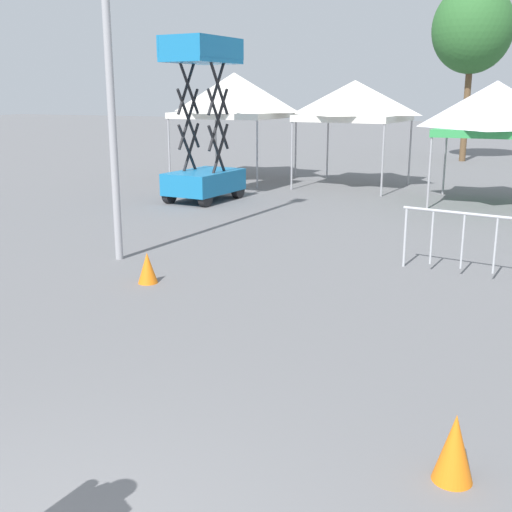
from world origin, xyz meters
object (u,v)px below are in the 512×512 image
Objects in this scene: tree_behind_tents_center at (472,29)px; traffic_cone_near_barrier at (454,448)px; canopy_tent_left_of_center at (355,101)px; canopy_tent_far_left at (234,95)px; traffic_cone_lot_center at (147,268)px; scissor_lift at (204,154)px; crowd_barrier_by_lift at (463,231)px; canopy_tent_right_of_center at (496,108)px.

tree_behind_tents_center reaches higher than traffic_cone_near_barrier.
tree_behind_tents_center is (2.06, 10.03, 2.90)m from canopy_tent_left_of_center.
canopy_tent_far_left is 7.28× the size of traffic_cone_lot_center.
scissor_lift reaches higher than crowd_barrier_by_lift.
canopy_tent_far_left is at bearing 168.74° from canopy_tent_right_of_center.
canopy_tent_left_of_center is at bearing 56.60° from scissor_lift.
traffic_cone_near_barrier is at bearing -51.97° from scissor_lift.
canopy_tent_left_of_center reaches higher than crowd_barrier_by_lift.
traffic_cone_lot_center is at bearing -149.52° from crowd_barrier_by_lift.
scissor_lift is (1.38, -4.53, -1.58)m from canopy_tent_far_left.
canopy_tent_left_of_center is 5.93× the size of traffic_cone_near_barrier.
canopy_tent_right_of_center is 12.31m from tree_behind_tents_center.
canopy_tent_left_of_center is at bearing 117.20° from crowd_barrier_by_lift.
canopy_tent_right_of_center is 0.44× the size of tree_behind_tents_center.
canopy_tent_left_of_center is 10.64m from crowd_barrier_by_lift.
traffic_cone_near_barrier is (9.92, -15.45, -2.61)m from canopy_tent_far_left.
tree_behind_tents_center is at bearing 85.43° from traffic_cone_lot_center.
traffic_cone_lot_center is at bearing 146.81° from traffic_cone_near_barrier.
scissor_lift is at bearing 147.97° from crowd_barrier_by_lift.
canopy_tent_right_of_center is (4.39, -1.67, -0.16)m from canopy_tent_left_of_center.
crowd_barrier_by_lift reaches higher than traffic_cone_lot_center.
canopy_tent_far_left is at bearing 134.19° from crowd_barrier_by_lift.
scissor_lift is at bearing 113.55° from traffic_cone_lot_center.
tree_behind_tents_center is (5.01, 14.50, 4.32)m from scissor_lift.
scissor_lift is 7.80× the size of traffic_cone_near_barrier.
scissor_lift reaches higher than canopy_tent_far_left.
canopy_tent_far_left is 13.23m from crowd_barrier_by_lift.
traffic_cone_lot_center is (-1.76, -21.96, -5.38)m from tree_behind_tents_center.
canopy_tent_right_of_center is 0.74× the size of scissor_lift.
canopy_tent_right_of_center reaches higher than traffic_cone_lot_center.
scissor_lift reaches higher than traffic_cone_lot_center.
canopy_tent_far_left is at bearing 111.10° from traffic_cone_lot_center.
canopy_tent_far_left reaches higher than traffic_cone_near_barrier.
traffic_cone_lot_center is 6.32m from traffic_cone_near_barrier.
canopy_tent_far_left is 4.32m from canopy_tent_left_of_center.
traffic_cone_lot_center is (-4.08, -10.26, -2.32)m from canopy_tent_right_of_center.
tree_behind_tents_center reaches higher than scissor_lift.
crowd_barrier_by_lift is at bearing -45.81° from canopy_tent_far_left.
crowd_barrier_by_lift reaches higher than traffic_cone_near_barrier.
canopy_tent_left_of_center is 5.54m from scissor_lift.
crowd_barrier_by_lift is 6.17m from traffic_cone_near_barrier.
scissor_lift reaches higher than canopy_tent_left_of_center.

